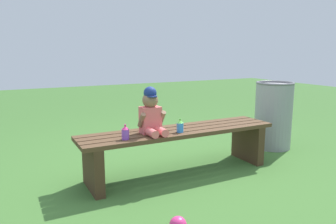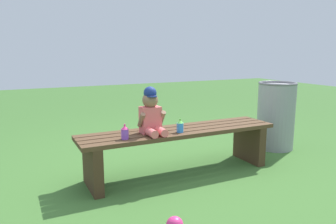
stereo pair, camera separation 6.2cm
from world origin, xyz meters
TOP-DOWN VIEW (x-y plane):
  - ground_plane at (0.00, 0.00)m, footprint 16.00×16.00m
  - park_bench at (0.00, 0.00)m, footprint 1.85×0.41m
  - child_figure at (-0.29, -0.02)m, footprint 0.23×0.27m
  - sippy_cup_left at (-0.56, -0.10)m, footprint 0.06×0.06m
  - sippy_cup_right at (-0.05, -0.10)m, footprint 0.06×0.06m
  - trash_bin at (1.38, 0.23)m, footprint 0.43×0.43m

SIDE VIEW (x-z plane):
  - ground_plane at x=0.00m, z-range 0.00..0.00m
  - park_bench at x=0.00m, z-range 0.09..0.51m
  - trash_bin at x=1.38m, z-range 0.00..0.78m
  - sippy_cup_left at x=-0.56m, z-range 0.42..0.54m
  - sippy_cup_right at x=-0.05m, z-range 0.42..0.54m
  - child_figure at x=-0.29m, z-range 0.40..0.80m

